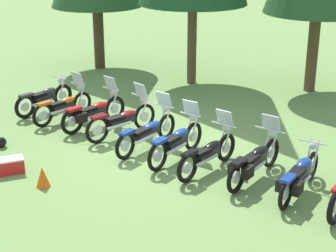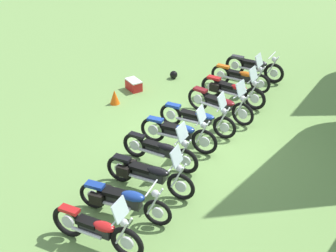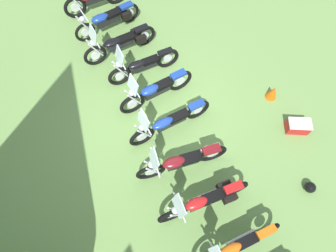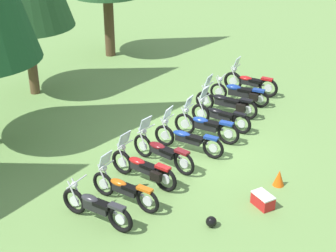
{
  "view_description": "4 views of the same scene",
  "coord_description": "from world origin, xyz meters",
  "px_view_note": "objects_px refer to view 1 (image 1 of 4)",
  "views": [
    {
      "loc": [
        6.41,
        -11.21,
        5.6
      ],
      "look_at": [
        0.25,
        -0.15,
        0.81
      ],
      "focal_mm": 58.49,
      "sensor_mm": 36.0,
      "label": 1
    },
    {
      "loc": [
        11.93,
        3.23,
        7.53
      ],
      "look_at": [
        0.68,
        -0.49,
        0.72
      ],
      "focal_mm": 53.96,
      "sensor_mm": 36.0,
      "label": 2
    },
    {
      "loc": [
        -3.08,
        2.01,
        6.85
      ],
      "look_at": [
        -0.64,
        0.23,
        0.71
      ],
      "focal_mm": 29.26,
      "sensor_mm": 36.0,
      "label": 3
    },
    {
      "loc": [
        -14.04,
        -4.62,
        8.07
      ],
      "look_at": [
        -0.7,
        0.61,
        0.9
      ],
      "focal_mm": 55.95,
      "sensor_mm": 36.0,
      "label": 4
    }
  ],
  "objects_px": {
    "motorcycle_1": "(64,105)",
    "picnic_cooler": "(11,165)",
    "motorcycle_6": "(209,153)",
    "motorcycle_7": "(254,160)",
    "motorcycle_4": "(148,132)",
    "motorcycle_3": "(122,119)",
    "motorcycle_5": "(177,141)",
    "dropped_helmet": "(1,142)",
    "motorcycle_0": "(45,98)",
    "motorcycle_2": "(93,112)",
    "traffic_cone": "(43,177)",
    "motorcycle_8": "(299,175)"
  },
  "relations": [
    {
      "from": "motorcycle_4",
      "to": "motorcycle_8",
      "type": "distance_m",
      "value": 4.22
    },
    {
      "from": "motorcycle_1",
      "to": "motorcycle_2",
      "type": "distance_m",
      "value": 1.14
    },
    {
      "from": "motorcycle_3",
      "to": "motorcycle_5",
      "type": "height_order",
      "value": "motorcycle_5"
    },
    {
      "from": "motorcycle_7",
      "to": "motorcycle_8",
      "type": "relative_size",
      "value": 1.03
    },
    {
      "from": "motorcycle_0",
      "to": "picnic_cooler",
      "type": "bearing_deg",
      "value": -139.22
    },
    {
      "from": "motorcycle_7",
      "to": "traffic_cone",
      "type": "xyz_separation_m",
      "value": [
        -3.97,
        -2.63,
        -0.24
      ]
    },
    {
      "from": "motorcycle_7",
      "to": "motorcycle_3",
      "type": "bearing_deg",
      "value": 86.18
    },
    {
      "from": "motorcycle_1",
      "to": "traffic_cone",
      "type": "bearing_deg",
      "value": -134.97
    },
    {
      "from": "motorcycle_4",
      "to": "motorcycle_7",
      "type": "bearing_deg",
      "value": -89.74
    },
    {
      "from": "motorcycle_6",
      "to": "picnic_cooler",
      "type": "xyz_separation_m",
      "value": [
        -4.02,
        -2.36,
        -0.27
      ]
    },
    {
      "from": "motorcycle_3",
      "to": "motorcycle_7",
      "type": "xyz_separation_m",
      "value": [
        4.13,
        -0.82,
        -0.0
      ]
    },
    {
      "from": "motorcycle_1",
      "to": "motorcycle_6",
      "type": "distance_m",
      "value": 5.34
    },
    {
      "from": "motorcycle_5",
      "to": "motorcycle_0",
      "type": "bearing_deg",
      "value": 83.47
    },
    {
      "from": "motorcycle_2",
      "to": "motorcycle_6",
      "type": "height_order",
      "value": "motorcycle_2"
    },
    {
      "from": "motorcycle_1",
      "to": "picnic_cooler",
      "type": "relative_size",
      "value": 3.06
    },
    {
      "from": "motorcycle_1",
      "to": "motorcycle_5",
      "type": "relative_size",
      "value": 0.93
    },
    {
      "from": "motorcycle_3",
      "to": "motorcycle_5",
      "type": "distance_m",
      "value": 2.17
    },
    {
      "from": "motorcycle_2",
      "to": "motorcycle_4",
      "type": "relative_size",
      "value": 0.94
    },
    {
      "from": "motorcycle_4",
      "to": "traffic_cone",
      "type": "relative_size",
      "value": 4.99
    },
    {
      "from": "motorcycle_6",
      "to": "motorcycle_7",
      "type": "height_order",
      "value": "motorcycle_7"
    },
    {
      "from": "motorcycle_7",
      "to": "motorcycle_4",
      "type": "bearing_deg",
      "value": 89.95
    },
    {
      "from": "traffic_cone",
      "to": "motorcycle_8",
      "type": "bearing_deg",
      "value": 25.47
    },
    {
      "from": "motorcycle_0",
      "to": "motorcycle_6",
      "type": "xyz_separation_m",
      "value": [
        6.21,
        -1.38,
        0.0
      ]
    },
    {
      "from": "motorcycle_6",
      "to": "motorcycle_8",
      "type": "distance_m",
      "value": 2.22
    },
    {
      "from": "picnic_cooler",
      "to": "traffic_cone",
      "type": "distance_m",
      "value": 1.18
    },
    {
      "from": "motorcycle_5",
      "to": "motorcycle_7",
      "type": "xyz_separation_m",
      "value": [
        2.07,
        -0.14,
        -0.01
      ]
    },
    {
      "from": "motorcycle_3",
      "to": "picnic_cooler",
      "type": "distance_m",
      "value": 3.41
    },
    {
      "from": "motorcycle_3",
      "to": "dropped_helmet",
      "type": "distance_m",
      "value": 3.25
    },
    {
      "from": "motorcycle_5",
      "to": "traffic_cone",
      "type": "bearing_deg",
      "value": 151.56
    },
    {
      "from": "motorcycle_1",
      "to": "motorcycle_7",
      "type": "xyz_separation_m",
      "value": [
        6.34,
        -1.02,
        0.02
      ]
    },
    {
      "from": "motorcycle_2",
      "to": "motorcycle_3",
      "type": "height_order",
      "value": "motorcycle_2"
    },
    {
      "from": "motorcycle_1",
      "to": "motorcycle_6",
      "type": "xyz_separation_m",
      "value": [
        5.23,
        -1.09,
        -0.0
      ]
    },
    {
      "from": "motorcycle_1",
      "to": "traffic_cone",
      "type": "height_order",
      "value": "motorcycle_1"
    },
    {
      "from": "motorcycle_4",
      "to": "motorcycle_6",
      "type": "xyz_separation_m",
      "value": [
        1.96,
        -0.47,
        -0.0
      ]
    },
    {
      "from": "motorcycle_4",
      "to": "dropped_helmet",
      "type": "relative_size",
      "value": 8.6
    },
    {
      "from": "motorcycle_7",
      "to": "motorcycle_8",
      "type": "height_order",
      "value": "motorcycle_7"
    },
    {
      "from": "motorcycle_1",
      "to": "traffic_cone",
      "type": "xyz_separation_m",
      "value": [
        2.37,
        -3.65,
        -0.22
      ]
    },
    {
      "from": "motorcycle_8",
      "to": "dropped_helmet",
      "type": "distance_m",
      "value": 7.66
    },
    {
      "from": "motorcycle_4",
      "to": "motorcycle_6",
      "type": "relative_size",
      "value": 1.07
    },
    {
      "from": "motorcycle_8",
      "to": "picnic_cooler",
      "type": "height_order",
      "value": "motorcycle_8"
    },
    {
      "from": "motorcycle_3",
      "to": "motorcycle_4",
      "type": "xyz_separation_m",
      "value": [
        1.06,
        -0.42,
        -0.02
      ]
    },
    {
      "from": "motorcycle_2",
      "to": "dropped_helmet",
      "type": "distance_m",
      "value": 2.7
    },
    {
      "from": "motorcycle_2",
      "to": "traffic_cone",
      "type": "height_order",
      "value": "motorcycle_2"
    },
    {
      "from": "picnic_cooler",
      "to": "motorcycle_2",
      "type": "bearing_deg",
      "value": 91.24
    },
    {
      "from": "motorcycle_0",
      "to": "motorcycle_4",
      "type": "height_order",
      "value": "motorcycle_4"
    },
    {
      "from": "motorcycle_3",
      "to": "motorcycle_6",
      "type": "height_order",
      "value": "motorcycle_3"
    },
    {
      "from": "motorcycle_4",
      "to": "dropped_helmet",
      "type": "distance_m",
      "value": 3.85
    },
    {
      "from": "motorcycle_7",
      "to": "picnic_cooler",
      "type": "height_order",
      "value": "motorcycle_7"
    },
    {
      "from": "traffic_cone",
      "to": "motorcycle_5",
      "type": "bearing_deg",
      "value": 55.48
    },
    {
      "from": "motorcycle_4",
      "to": "motorcycle_7",
      "type": "xyz_separation_m",
      "value": [
        3.07,
        -0.4,
        0.02
      ]
    }
  ]
}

